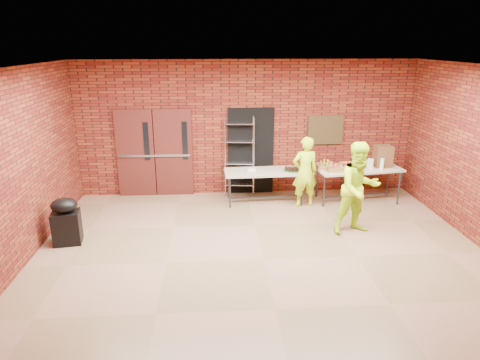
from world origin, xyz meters
name	(u,v)px	position (x,y,z in m)	size (l,w,h in m)	color
room	(265,171)	(0.00, 0.00, 1.60)	(8.08, 7.08, 3.28)	olive
double_doors	(155,153)	(-2.20, 3.44, 1.05)	(1.78, 0.12, 2.10)	#491614
dark_doorway	(251,151)	(0.10, 3.46, 1.05)	(1.10, 0.06, 2.10)	black
bronze_plaque	(325,130)	(1.90, 3.45, 1.55)	(0.85, 0.04, 0.70)	#382A16
wire_rack	(239,157)	(-0.19, 3.32, 0.96)	(0.70, 0.23, 1.91)	#A8A9AF
table_left	(265,173)	(0.36, 2.77, 0.69)	(1.87, 0.83, 0.76)	tan
table_right	(358,171)	(2.53, 2.71, 0.73)	(2.04, 1.07, 0.80)	tan
basket_bananas	(326,166)	(1.76, 2.71, 0.86)	(0.41, 0.32, 0.13)	olive
basket_oranges	(349,165)	(2.33, 2.78, 0.86)	(0.40, 0.31, 0.12)	olive
basket_apples	(337,168)	(1.97, 2.55, 0.87)	(0.49, 0.38, 0.15)	olive
muffin_tray	(292,168)	(0.99, 2.77, 0.80)	(0.40, 0.40, 0.10)	#154F21
napkin_box	(252,170)	(0.06, 2.79, 0.79)	(0.18, 0.12, 0.06)	white
coffee_dispenser	(383,156)	(3.12, 2.81, 1.05)	(0.38, 0.34, 0.50)	brown
cup_stack_front	(372,164)	(2.80, 2.62, 0.92)	(0.08, 0.08, 0.24)	white
cup_stack_mid	(382,164)	(3.01, 2.54, 0.93)	(0.09, 0.09, 0.26)	white
cup_stack_back	(369,163)	(2.77, 2.73, 0.91)	(0.07, 0.07, 0.21)	white
covered_grill	(66,221)	(-3.54, 0.88, 0.44)	(0.54, 0.47, 0.88)	black
volunteer_woman	(305,172)	(1.23, 2.47, 0.80)	(0.59, 0.39, 1.61)	#C3F71B
volunteer_man	(359,188)	(1.95, 1.00, 0.90)	(0.88, 0.68, 1.81)	#C3F71B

